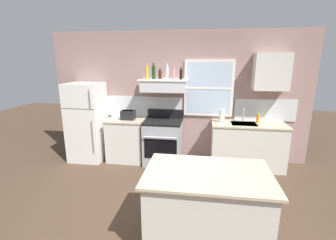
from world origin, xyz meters
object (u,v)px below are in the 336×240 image
Objects in this scene: paper_towel_roll at (222,116)px; toaster at (128,115)px; bottle_dark_green_wine at (154,72)px; bottle_brown_stout at (160,74)px; dish_soap_bottle at (258,118)px; bottle_balsamic_dark at (181,74)px; bottle_clear_tall at (167,73)px; refrigerator at (87,122)px; kitchen_island at (206,208)px; bottle_rose_pink at (173,73)px; bottle_champagne_gold_foil at (147,72)px; stove_range at (163,141)px.

toaster is at bearing -178.95° from paper_towel_roll.
toaster is 0.93× the size of bottle_dark_green_wine.
bottle_brown_stout reaches higher than dish_soap_bottle.
bottle_clear_tall is at bearing 165.41° from bottle_balsamic_dark.
bottle_clear_tall is (1.71, 0.15, 1.04)m from refrigerator.
bottle_balsamic_dark is 0.17× the size of kitchen_island.
bottle_rose_pink is at bearing 178.60° from paper_towel_roll.
bottle_clear_tall is (0.80, 0.12, 0.86)m from toaster.
bottle_rose_pink is 2.73m from kitchen_island.
refrigerator is 1.79m from bottle_dark_green_wine.
bottle_dark_green_wine is 0.27m from bottle_clear_tall.
bottle_brown_stout is 2.13m from dish_soap_bottle.
bottle_balsamic_dark reaches higher than dish_soap_bottle.
paper_towel_roll is (1.25, -0.09, -0.79)m from bottle_brown_stout.
bottle_champagne_gold_foil is at bearing -178.70° from dish_soap_bottle.
bottle_champagne_gold_foil is at bearing 178.54° from bottle_dark_green_wine.
dish_soap_bottle is at bearing 66.45° from kitchen_island.
bottle_rose_pink is 0.15m from bottle_balsamic_dark.
stove_range is at bearing -163.08° from bottle_rose_pink.
bottle_clear_tall is 1.68× the size of dish_soap_bottle.
bottle_clear_tall is at bearing 63.67° from stove_range.
toaster is at bearing 126.39° from kitchen_island.
bottle_brown_stout is 0.15× the size of kitchen_island.
paper_towel_roll reaches higher than toaster.
toaster is at bearing 1.58° from refrigerator.
bottle_rose_pink is (1.85, 0.08, 1.03)m from refrigerator.
toaster is 1.37m from bottle_balsamic_dark.
bottle_rose_pink reaches higher than bottle_brown_stout.
paper_towel_roll is at bearing -1.40° from bottle_rose_pink.
bottle_dark_green_wine is 1.05× the size of bottle_clear_tall.
paper_towel_roll is at bearing 82.25° from kitchen_island.
stove_range is at bearing -58.66° from bottle_brown_stout.
toaster is 0.21× the size of kitchen_island.
bottle_rose_pink is at bearing 176.80° from bottle_balsamic_dark.
bottle_champagne_gold_foil reaches higher than bottle_clear_tall.
bottle_rose_pink is at bearing -2.75° from bottle_champagne_gold_foil.
bottle_champagne_gold_foil is 1.10× the size of bottle_rose_pink.
toaster is at bearing -177.05° from dish_soap_bottle.
bottle_dark_green_wine reaches higher than bottle_brown_stout.
dish_soap_bottle is at bearing 2.60° from bottle_rose_pink.
dish_soap_bottle reaches higher than kitchen_island.
bottle_champagne_gold_foil is 1.01× the size of bottle_clear_tall.
bottle_champagne_gold_foil is 1.71× the size of dish_soap_bottle.
toaster is 1.07m from bottle_brown_stout.
bottle_balsamic_dark reaches higher than stove_range.
refrigerator is 3.34m from kitchen_island.
dish_soap_bottle is at bearing 1.30° from bottle_champagne_gold_foil.
dish_soap_bottle is (2.22, 0.05, -0.87)m from bottle_champagne_gold_foil.
stove_range is 1.38m from bottle_brown_stout.
paper_towel_roll is at bearing -1.88° from bottle_champagne_gold_foil.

